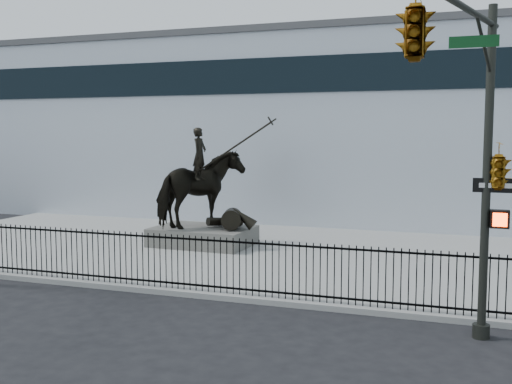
% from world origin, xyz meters
% --- Properties ---
extents(ground, '(120.00, 120.00, 0.00)m').
position_xyz_m(ground, '(0.00, 0.00, 0.00)').
color(ground, black).
rests_on(ground, ground).
extents(plaza, '(30.00, 12.00, 0.15)m').
position_xyz_m(plaza, '(0.00, 7.00, 0.07)').
color(plaza, gray).
rests_on(plaza, ground).
extents(building, '(44.00, 14.00, 9.00)m').
position_xyz_m(building, '(0.00, 20.00, 4.50)').
color(building, silver).
rests_on(building, ground).
extents(picket_fence, '(22.10, 0.10, 1.50)m').
position_xyz_m(picket_fence, '(0.00, 1.25, 0.90)').
color(picket_fence, black).
rests_on(picket_fence, plaza).
extents(statue_plinth, '(3.73, 2.63, 0.68)m').
position_xyz_m(statue_plinth, '(-2.76, 7.41, 0.49)').
color(statue_plinth, '#52504B').
rests_on(statue_plinth, plaza).
extents(equestrian_statue, '(4.68, 2.97, 3.97)m').
position_xyz_m(equestrian_statue, '(-2.69, 7.41, 2.27)').
color(equestrian_statue, black).
rests_on(equestrian_statue, statue_plinth).
extents(traffic_signal_right, '(2.17, 6.86, 7.00)m').
position_xyz_m(traffic_signal_right, '(6.47, -2.00, 4.85)').
color(traffic_signal_right, black).
rests_on(traffic_signal_right, ground).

